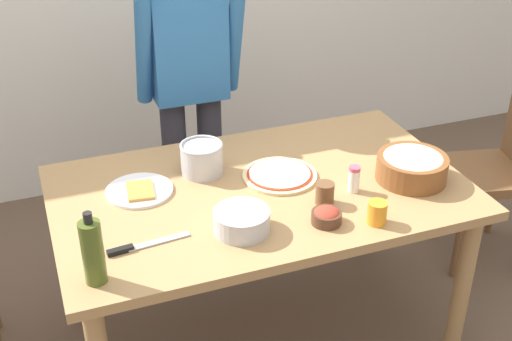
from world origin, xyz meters
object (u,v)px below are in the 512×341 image
object	(u,v)px
pizza_raw_on_board	(280,175)
salt_shaker	(354,179)
popcorn_bowl	(412,165)
person_cook	(189,79)
small_sauce_bowl	(327,216)
olive_oil_bottle	(93,252)
chef_knife	(139,246)
dining_table	(260,207)
cup_orange	(377,213)
plate_with_slice	(140,191)
chair_wooden_right	(502,161)
steel_pot	(202,158)
cup_small_brown	(325,193)
mixing_bowl_steel	(242,221)

from	to	relation	value
pizza_raw_on_board	salt_shaker	size ratio (longest dim) A/B	2.83
salt_shaker	popcorn_bowl	bearing A→B (deg)	0.25
person_cook	small_sauce_bowl	world-z (taller)	person_cook
popcorn_bowl	small_sauce_bowl	world-z (taller)	popcorn_bowl
popcorn_bowl	olive_oil_bottle	world-z (taller)	olive_oil_bottle
person_cook	olive_oil_bottle	bearing A→B (deg)	-119.17
olive_oil_bottle	chef_knife	bearing A→B (deg)	38.40
pizza_raw_on_board	dining_table	bearing A→B (deg)	-153.43
olive_oil_bottle	cup_orange	distance (m)	0.99
dining_table	cup_orange	bearing A→B (deg)	-50.99
plate_with_slice	popcorn_bowl	size ratio (longest dim) A/B	0.93
chair_wooden_right	olive_oil_bottle	bearing A→B (deg)	-165.60
steel_pot	salt_shaker	world-z (taller)	steel_pot
dining_table	cup_small_brown	distance (m)	0.30
cup_orange	small_sauce_bowl	bearing A→B (deg)	159.45
person_cook	cup_small_brown	distance (m)	0.99
steel_pot	chef_knife	size ratio (longest dim) A/B	0.60
cup_orange	chair_wooden_right	bearing A→B (deg)	27.75
pizza_raw_on_board	plate_with_slice	distance (m)	0.56
olive_oil_bottle	steel_pot	xyz separation A→B (m)	(0.51, 0.55, -0.05)
person_cook	mixing_bowl_steel	bearing A→B (deg)	-95.50
cup_orange	dining_table	bearing A→B (deg)	129.01
small_sauce_bowl	salt_shaker	distance (m)	0.25
pizza_raw_on_board	small_sauce_bowl	bearing A→B (deg)	-84.83
dining_table	plate_with_slice	size ratio (longest dim) A/B	6.15
popcorn_bowl	mixing_bowl_steel	world-z (taller)	popcorn_bowl
dining_table	chef_knife	distance (m)	0.58
chair_wooden_right	chef_knife	size ratio (longest dim) A/B	3.26
pizza_raw_on_board	cup_orange	distance (m)	0.47
pizza_raw_on_board	popcorn_bowl	xyz separation A→B (m)	(0.48, -0.20, 0.05)
mixing_bowl_steel	salt_shaker	bearing A→B (deg)	11.69
dining_table	popcorn_bowl	world-z (taller)	popcorn_bowl
salt_shaker	steel_pot	bearing A→B (deg)	145.93
person_cook	popcorn_bowl	xyz separation A→B (m)	(0.65, -0.90, -0.12)
small_sauce_bowl	mixing_bowl_steel	bearing A→B (deg)	168.68
chair_wooden_right	steel_pot	world-z (taller)	chair_wooden_right
dining_table	plate_with_slice	distance (m)	0.48
chair_wooden_right	small_sauce_bowl	size ratio (longest dim) A/B	8.64
salt_shaker	small_sauce_bowl	bearing A→B (deg)	-139.99
mixing_bowl_steel	cup_orange	world-z (taller)	cup_orange
popcorn_bowl	steel_pot	distance (m)	0.83
person_cook	steel_pot	size ratio (longest dim) A/B	9.34
person_cook	chef_knife	distance (m)	1.10
person_cook	chair_wooden_right	world-z (taller)	person_cook
steel_pot	dining_table	bearing A→B (deg)	-47.41
plate_with_slice	chef_knife	distance (m)	0.36
chair_wooden_right	small_sauce_bowl	bearing A→B (deg)	-158.26
dining_table	chair_wooden_right	distance (m)	1.34
plate_with_slice	cup_small_brown	size ratio (longest dim) A/B	3.06
pizza_raw_on_board	steel_pot	bearing A→B (deg)	152.93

